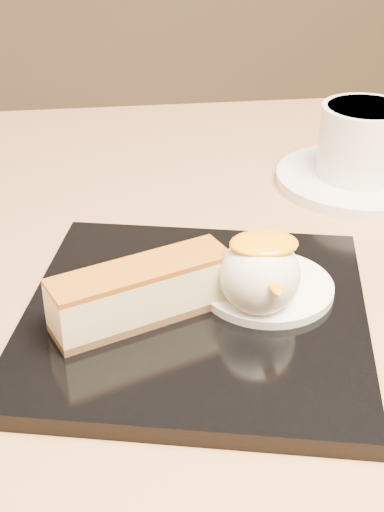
{
  "coord_description": "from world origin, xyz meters",
  "views": [
    {
      "loc": [
        -0.02,
        -0.42,
        1.0
      ],
      "look_at": [
        0.03,
        -0.03,
        0.76
      ],
      "focal_mm": 50.0,
      "sensor_mm": 36.0,
      "label": 1
    }
  ],
  "objects": [
    {
      "name": "table",
      "position": [
        0.0,
        0.0,
        0.56
      ],
      "size": [
        0.8,
        0.8,
        0.72
      ],
      "color": "black",
      "rests_on": "ground"
    },
    {
      "name": "dessert_plate",
      "position": [
        0.03,
        -0.05,
        0.73
      ],
      "size": [
        0.27,
        0.27,
        0.01
      ],
      "primitive_type": "cube",
      "rotation": [
        0.0,
        0.0,
        -0.23
      ],
      "color": "black",
      "rests_on": "table"
    },
    {
      "name": "cheesecake",
      "position": [
        -0.01,
        -0.05,
        0.75
      ],
      "size": [
        0.12,
        0.07,
        0.04
      ],
      "rotation": [
        0.0,
        0.0,
        0.38
      ],
      "color": "brown",
      "rests_on": "dessert_plate"
    },
    {
      "name": "cream_smear",
      "position": [
        0.08,
        -0.03,
        0.73
      ],
      "size": [
        0.09,
        0.09,
        0.01
      ],
      "primitive_type": "cylinder",
      "color": "white",
      "rests_on": "dessert_plate"
    },
    {
      "name": "ice_cream_scoop",
      "position": [
        0.07,
        -0.05,
        0.76
      ],
      "size": [
        0.05,
        0.05,
        0.05
      ],
      "primitive_type": "sphere",
      "color": "white",
      "rests_on": "cream_smear"
    },
    {
      "name": "mango_sauce",
      "position": [
        0.07,
        -0.05,
        0.78
      ],
      "size": [
        0.04,
        0.03,
        0.01
      ],
      "primitive_type": "ellipsoid",
      "color": "orange",
      "rests_on": "ice_cream_scoop"
    },
    {
      "name": "mint_sprig",
      "position": [
        0.05,
        -0.01,
        0.74
      ],
      "size": [
        0.04,
        0.03,
        0.0
      ],
      "color": "#2D8B38",
      "rests_on": "cream_smear"
    },
    {
      "name": "saucer",
      "position": [
        0.2,
        0.15,
        0.72
      ],
      "size": [
        0.15,
        0.15,
        0.01
      ],
      "primitive_type": "cylinder",
      "color": "white",
      "rests_on": "table"
    },
    {
      "name": "coffee_cup",
      "position": [
        0.21,
        0.15,
        0.76
      ],
      "size": [
        0.11,
        0.08,
        0.06
      ],
      "rotation": [
        0.0,
        0.0,
        0.19
      ],
      "color": "white",
      "rests_on": "saucer"
    }
  ]
}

